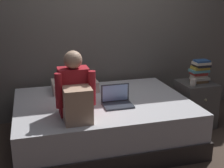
{
  "coord_description": "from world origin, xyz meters",
  "views": [
    {
      "loc": [
        -0.97,
        -2.82,
        1.69
      ],
      "look_at": [
        -0.14,
        0.1,
        0.77
      ],
      "focal_mm": 47.61,
      "sensor_mm": 36.0,
      "label": 1
    }
  ],
  "objects": [
    {
      "name": "ground_plane",
      "position": [
        0.0,
        0.0,
        0.0
      ],
      "size": [
        8.0,
        8.0,
        0.0
      ],
      "primitive_type": "plane",
      "color": "#47382D"
    },
    {
      "name": "wall_back",
      "position": [
        0.0,
        1.2,
        1.35
      ],
      "size": [
        5.6,
        0.1,
        2.7
      ],
      "primitive_type": "cube",
      "color": "slate",
      "rests_on": "ground_plane"
    },
    {
      "name": "bed",
      "position": [
        -0.2,
        0.3,
        0.26
      ],
      "size": [
        2.0,
        1.5,
        0.52
      ],
      "color": "#332D2B",
      "rests_on": "ground_plane"
    },
    {
      "name": "nightstand",
      "position": [
        1.1,
        0.43,
        0.29
      ],
      "size": [
        0.44,
        0.46,
        0.59
      ],
      "color": "#474442",
      "rests_on": "ground_plane"
    },
    {
      "name": "person_sitting",
      "position": [
        -0.57,
        -0.08,
        0.77
      ],
      "size": [
        0.39,
        0.44,
        0.66
      ],
      "color": "#B21E28",
      "rests_on": "bed"
    },
    {
      "name": "laptop",
      "position": [
        -0.08,
        0.11,
        0.57
      ],
      "size": [
        0.32,
        0.23,
        0.22
      ],
      "color": "#333842",
      "rests_on": "bed"
    },
    {
      "name": "pillow",
      "position": [
        -0.45,
        0.75,
        0.58
      ],
      "size": [
        0.56,
        0.36,
        0.13
      ],
      "primitive_type": "cube",
      "color": "beige",
      "rests_on": "bed"
    },
    {
      "name": "book_stack",
      "position": [
        1.13,
        0.43,
        0.74
      ],
      "size": [
        0.24,
        0.18,
        0.29
      ],
      "color": "brown",
      "rests_on": "nightstand"
    },
    {
      "name": "mug",
      "position": [
        0.97,
        0.31,
        0.63
      ],
      "size": [
        0.08,
        0.08,
        0.09
      ],
      "primitive_type": "cylinder",
      "color": "#BCB2A3",
      "rests_on": "nightstand"
    }
  ]
}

